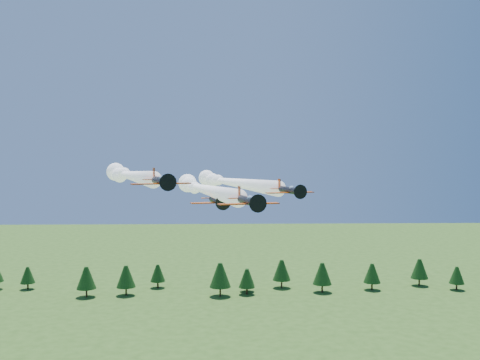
{
  "coord_description": "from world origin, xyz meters",
  "views": [
    {
      "loc": [
        -0.33,
        -76.78,
        47.56
      ],
      "look_at": [
        1.96,
        0.0,
        44.21
      ],
      "focal_mm": 40.0,
      "sensor_mm": 36.0,
      "label": 1
    }
  ],
  "objects_px": {
    "plane_left": "(129,175)",
    "plane_slot": "(217,200)",
    "plane_lead": "(203,189)",
    "plane_right": "(230,182)"
  },
  "relations": [
    {
      "from": "plane_left",
      "to": "plane_slot",
      "type": "xyz_separation_m",
      "value": [
        16.16,
        -13.38,
        -3.52
      ]
    },
    {
      "from": "plane_lead",
      "to": "plane_right",
      "type": "xyz_separation_m",
      "value": [
        4.95,
        13.47,
        0.58
      ]
    },
    {
      "from": "plane_right",
      "to": "plane_slot",
      "type": "bearing_deg",
      "value": -113.79
    },
    {
      "from": "plane_lead",
      "to": "plane_right",
      "type": "relative_size",
      "value": 0.95
    },
    {
      "from": "plane_left",
      "to": "plane_right",
      "type": "distance_m",
      "value": 20.92
    },
    {
      "from": "plane_right",
      "to": "plane_slot",
      "type": "xyz_separation_m",
      "value": [
        -2.44,
        -22.82,
        -1.83
      ]
    },
    {
      "from": "plane_left",
      "to": "plane_right",
      "type": "relative_size",
      "value": 0.87
    },
    {
      "from": "plane_left",
      "to": "plane_right",
      "type": "bearing_deg",
      "value": 6.9
    },
    {
      "from": "plane_left",
      "to": "plane_slot",
      "type": "height_order",
      "value": "plane_left"
    },
    {
      "from": "plane_lead",
      "to": "plane_right",
      "type": "distance_m",
      "value": 14.36
    }
  ]
}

